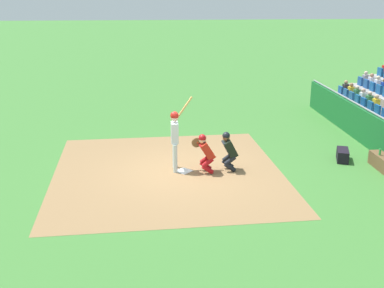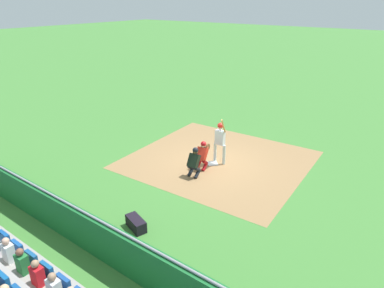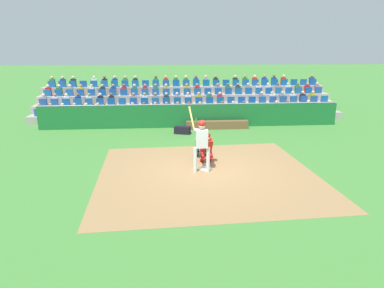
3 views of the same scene
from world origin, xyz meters
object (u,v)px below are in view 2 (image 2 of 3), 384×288
at_px(home_plate_marker, 213,163).
at_px(catcher_crouching, 202,154).
at_px(home_plate_umpire, 194,161).
at_px(dugout_bench, 72,216).
at_px(equipment_duffel_bag, 136,224).
at_px(water_bottle_on_bench, 97,219).
at_px(batter_at_plate, 220,138).

distance_m(home_plate_marker, catcher_crouching, 0.95).
height_order(home_plate_umpire, dugout_bench, home_plate_umpire).
relative_size(dugout_bench, equipment_duffel_bag, 4.20).
relative_size(home_plate_marker, water_bottle_on_bench, 2.17).
bearing_deg(home_plate_marker, dugout_bench, -102.35).
bearing_deg(home_plate_marker, catcher_crouching, -98.71).
height_order(catcher_crouching, home_plate_umpire, home_plate_umpire).
bearing_deg(dugout_bench, catcher_crouching, 77.23).
bearing_deg(home_plate_umpire, water_bottle_on_bench, -92.69).
distance_m(catcher_crouching, equipment_duffel_bag, 4.75).
distance_m(dugout_bench, water_bottle_on_bench, 1.21).
relative_size(home_plate_umpire, water_bottle_on_bench, 6.28).
height_order(batter_at_plate, catcher_crouching, batter_at_plate).
height_order(home_plate_umpire, equipment_duffel_bag, home_plate_umpire).
distance_m(batter_at_plate, dugout_bench, 6.79).
xyz_separation_m(batter_at_plate, water_bottle_on_bench, (-0.41, -6.45, -0.65)).
relative_size(dugout_bench, water_bottle_on_bench, 16.75).
bearing_deg(batter_at_plate, home_plate_umpire, -96.24).
bearing_deg(equipment_duffel_bag, dugout_bench, -136.01).
xyz_separation_m(batter_at_plate, catcher_crouching, (-0.30, -0.91, -0.49)).
bearing_deg(home_plate_umpire, catcher_crouching, 98.74).
bearing_deg(home_plate_marker, water_bottle_on_bench, -91.94).
relative_size(batter_at_plate, water_bottle_on_bench, 11.25).
height_order(batter_at_plate, dugout_bench, batter_at_plate).
height_order(dugout_bench, equipment_duffel_bag, dugout_bench).
bearing_deg(batter_at_plate, water_bottle_on_bench, -93.61).
distance_m(catcher_crouching, water_bottle_on_bench, 5.55).
xyz_separation_m(catcher_crouching, water_bottle_on_bench, (-0.11, -5.54, -0.16)).
height_order(home_plate_marker, catcher_crouching, catcher_crouching).
relative_size(home_plate_marker, home_plate_umpire, 0.35).
xyz_separation_m(catcher_crouching, home_plate_umpire, (0.12, -0.75, -0.01)).
height_order(home_plate_marker, dugout_bench, dugout_bench).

